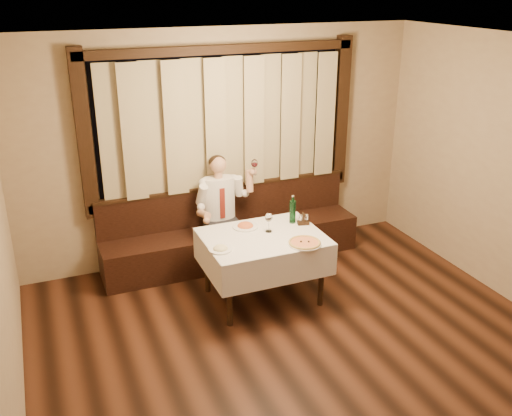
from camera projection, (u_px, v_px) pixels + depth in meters
name	position (u px, v px, depth m)	size (l,w,h in m)	color
room	(295.00, 192.00, 5.15)	(5.01, 6.01, 2.81)	black
banquette	(231.00, 236.00, 7.10)	(3.20, 0.61, 0.94)	black
dining_table	(263.00, 245.00, 6.09)	(1.27, 0.97, 0.76)	black
pizza	(305.00, 243.00, 5.85)	(0.35, 0.35, 0.04)	white
pasta_red	(245.00, 224.00, 6.24)	(0.28, 0.28, 0.10)	white
pasta_cream	(220.00, 247.00, 5.72)	(0.24, 0.24, 0.08)	white
green_bottle	(293.00, 211.00, 6.33)	(0.07, 0.07, 0.32)	#0D3D19
table_wine_glass	(269.00, 218.00, 6.09)	(0.08, 0.08, 0.21)	white
cruet_caddy	(303.00, 220.00, 6.31)	(0.14, 0.09, 0.14)	black
seated_man	(222.00, 204.00, 6.79)	(0.74, 0.56, 1.37)	black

